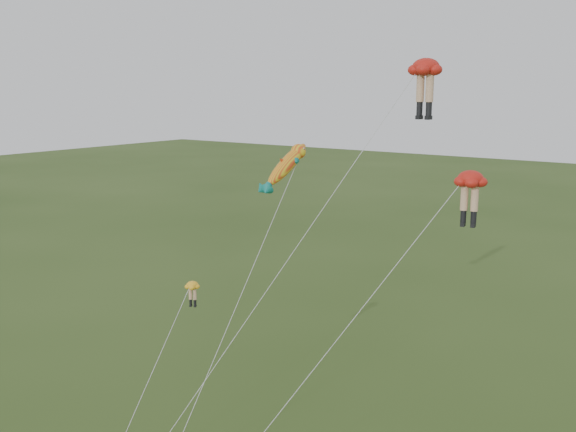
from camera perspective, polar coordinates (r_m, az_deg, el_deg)
The scene contains 4 objects.
legs_kite_red_high at distance 30.73m, azimuth 11.84°, elevation 12.04°, with size 9.88×11.99×19.58m.
legs_kite_red_mid at distance 29.06m, azimuth 15.56°, elevation 2.42°, with size 8.37×11.65×14.70m.
legs_kite_yellow at distance 35.21m, azimuth -8.96°, elevation -7.26°, with size 2.76×9.39×7.90m.
fish_kite at distance 35.44m, azimuth -0.15°, elevation 4.48°, with size 1.93×13.55×15.47m.
Camera 1 is at (18.43, -19.71, 18.19)m, focal length 40.00 mm.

